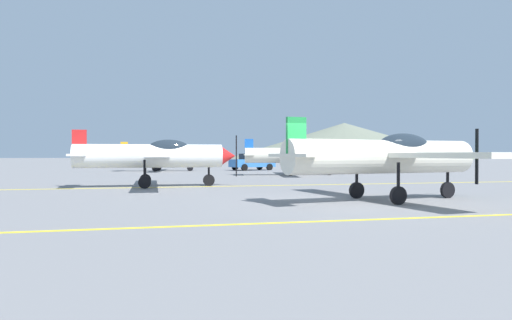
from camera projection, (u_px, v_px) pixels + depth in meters
The scene contains 9 objects.
ground_plane at pixel (315, 203), 14.62m from camera, with size 400.00×400.00×0.00m, color slate.
apron_line_near at pixel (371, 220), 10.97m from camera, with size 80.00×0.16×0.01m, color yellow.
apron_line_far at pixel (255, 186), 22.76m from camera, with size 80.00×0.16×0.01m, color yellow.
airplane_near at pixel (389, 155), 15.44m from camera, with size 7.85×8.99×2.69m.
airplane_mid at pixel (156, 155), 22.13m from camera, with size 7.75×8.94×2.69m.
airplane_far at pixel (295, 155), 34.38m from camera, with size 7.86×8.98×2.69m.
airplane_back at pixel (162, 155), 42.70m from camera, with size 7.85×8.99×2.69m.
car_sedan at pixel (253, 162), 45.14m from camera, with size 4.65×3.07×1.62m.
hill_centerleft at pixel (344, 141), 169.88m from camera, with size 85.33×85.33×13.07m, color slate.
Camera 1 is at (-5.19, -13.77, 1.55)m, focal length 32.55 mm.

